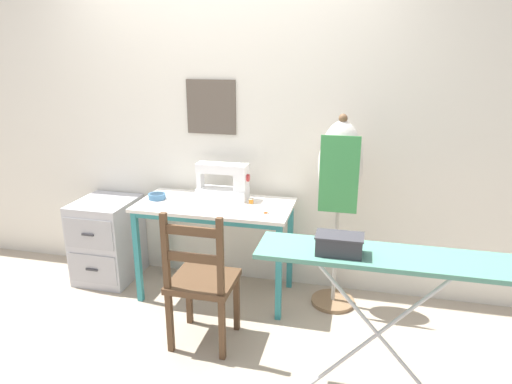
% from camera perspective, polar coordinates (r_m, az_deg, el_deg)
% --- Properties ---
extents(ground_plane, '(14.00, 14.00, 0.00)m').
position_cam_1_polar(ground_plane, '(3.44, -6.35, -14.67)').
color(ground_plane, tan).
extents(wall_back, '(10.00, 0.07, 2.55)m').
position_cam_1_polar(wall_back, '(3.55, -3.66, 8.49)').
color(wall_back, silver).
rests_on(wall_back, ground_plane).
extents(sewing_table, '(1.14, 0.55, 0.74)m').
position_cam_1_polar(sewing_table, '(3.38, -5.22, -3.01)').
color(sewing_table, silver).
rests_on(sewing_table, ground_plane).
extents(sewing_machine, '(0.40, 0.15, 0.30)m').
position_cam_1_polar(sewing_machine, '(3.42, -3.90, 1.19)').
color(sewing_machine, white).
rests_on(sewing_machine, sewing_table).
extents(fabric_bowl, '(0.13, 0.13, 0.04)m').
position_cam_1_polar(fabric_bowl, '(3.52, -12.27, -0.50)').
color(fabric_bowl, teal).
rests_on(fabric_bowl, sewing_table).
extents(scissors, '(0.12, 0.09, 0.01)m').
position_cam_1_polar(scissors, '(3.13, 1.60, -2.74)').
color(scissors, silver).
rests_on(scissors, sewing_table).
extents(thread_spool_near_machine, '(0.04, 0.04, 0.04)m').
position_cam_1_polar(thread_spool_near_machine, '(3.34, -0.62, -1.14)').
color(thread_spool_near_machine, orange).
rests_on(thread_spool_near_machine, sewing_table).
extents(wooden_chair, '(0.40, 0.38, 0.93)m').
position_cam_1_polar(wooden_chair, '(2.92, -6.82, -11.12)').
color(wooden_chair, '#513823').
rests_on(wooden_chair, ground_plane).
extents(filing_cabinet, '(0.44, 0.51, 0.67)m').
position_cam_1_polar(filing_cabinet, '(3.95, -18.05, -5.67)').
color(filing_cabinet, '#B7B7BC').
rests_on(filing_cabinet, ground_plane).
extents(dress_form, '(0.32, 0.32, 1.42)m').
position_cam_1_polar(dress_form, '(3.19, 10.42, 1.85)').
color(dress_form, '#846647').
rests_on(dress_form, ground_plane).
extents(ironing_board, '(1.25, 0.31, 0.88)m').
position_cam_1_polar(ironing_board, '(2.34, 15.73, -8.65)').
color(ironing_board, '#518E7A').
rests_on(ironing_board, ground_plane).
extents(storage_box, '(0.23, 0.13, 0.10)m').
position_cam_1_polar(storage_box, '(2.25, 10.36, -6.44)').
color(storage_box, '#333338').
rests_on(storage_box, ironing_board).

